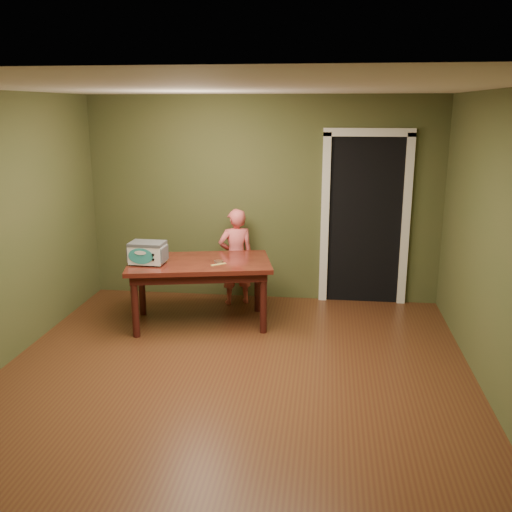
% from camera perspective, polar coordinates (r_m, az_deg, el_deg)
% --- Properties ---
extents(floor, '(5.00, 5.00, 0.00)m').
position_cam_1_polar(floor, '(5.33, -2.57, -12.65)').
color(floor, '#512D17').
rests_on(floor, ground).
extents(room_shell, '(4.52, 5.02, 2.61)m').
position_cam_1_polar(room_shell, '(4.79, -2.80, 5.79)').
color(room_shell, '#494B28').
rests_on(room_shell, ground).
extents(doorway, '(1.10, 0.66, 2.25)m').
position_cam_1_polar(doorway, '(7.59, 10.71, 3.88)').
color(doorway, black).
rests_on(doorway, ground).
extents(dining_table, '(1.75, 1.22, 0.75)m').
position_cam_1_polar(dining_table, '(6.53, -5.69, -1.35)').
color(dining_table, '#3C120D').
rests_on(dining_table, floor).
extents(toy_oven, '(0.41, 0.29, 0.25)m').
position_cam_1_polar(toy_oven, '(6.44, -10.80, 0.39)').
color(toy_oven, '#4C4F54').
rests_on(toy_oven, dining_table).
extents(baking_pan, '(0.10, 0.10, 0.02)m').
position_cam_1_polar(baking_pan, '(6.43, -3.75, -0.54)').
color(baking_pan, silver).
rests_on(baking_pan, dining_table).
extents(spatula, '(0.16, 0.13, 0.01)m').
position_cam_1_polar(spatula, '(6.34, -3.77, -0.83)').
color(spatula, '#DBCA5F').
rests_on(spatula, dining_table).
extents(child, '(0.53, 0.44, 1.23)m').
position_cam_1_polar(child, '(7.19, -2.01, -0.07)').
color(child, '#F26365').
rests_on(child, floor).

